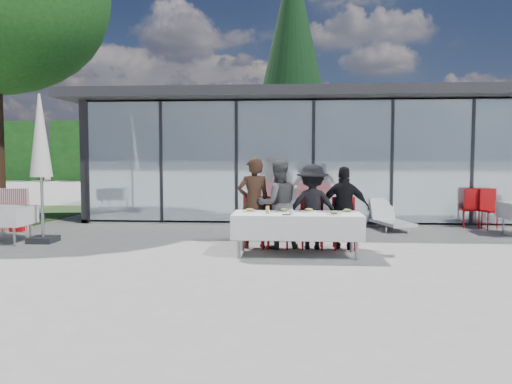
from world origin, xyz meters
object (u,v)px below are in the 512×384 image
spare_chair_a (490,207)px  juice_bottle (267,210)px  spare_table_left (8,216)px  conifer_tree (292,57)px  diner_chair_d (344,220)px  market_umbrella (40,145)px  plate_extra (334,213)px  folded_eyeglasses (286,215)px  lounger (389,218)px  plate_d (347,211)px  diner_b (278,204)px  diner_chair_a (254,219)px  plate_c (309,210)px  diner_chair_c (312,220)px  plate_a (250,211)px  diner_chair_b (278,220)px  diner_c (312,207)px  plate_b (284,211)px  dining_table (297,225)px  diner_d (344,208)px  spare_chair_b (471,206)px  diner_a (254,203)px

spare_chair_a → juice_bottle: bearing=-144.7°
spare_table_left → conifer_tree: 14.38m
diner_chair_d → market_umbrella: 6.21m
plate_extra → juice_bottle: bearing=177.0°
folded_eyeglasses → market_umbrella: 5.26m
plate_extra → market_umbrella: bearing=168.6°
lounger → conifer_tree: 11.29m
plate_d → diner_b: bearing=158.0°
diner_chair_a → plate_c: size_ratio=3.46×
diner_chair_c → conifer_tree: conifer_tree is taller
plate_a → plate_c: 1.06m
diner_chair_a → juice_bottle: size_ratio=7.11×
diner_chair_b → spare_chair_a: bearing=28.9°
diner_c → conifer_tree: bearing=-88.2°
diner_chair_d → plate_b: diner_chair_d is taller
plate_a → conifer_tree: (0.76, 12.73, 5.21)m
plate_d → market_umbrella: market_umbrella is taller
dining_table → diner_chair_b: bearing=115.5°
conifer_tree → plate_a: bearing=-93.4°
diner_chair_d → plate_d: diner_chair_d is taller
diner_b → juice_bottle: (-0.16, -0.80, -0.02)m
diner_d → plate_a: size_ratio=5.54×
plate_extra → spare_table_left: plate_extra is taller
diner_c → spare_table_left: size_ratio=1.86×
diner_b → folded_eyeglasses: size_ratio=11.99×
juice_bottle → spare_chair_b: size_ratio=0.14×
diner_b → diner_chair_c: 0.72m
diner_chair_c → diner_b: bearing=-172.0°
plate_d → lounger: (1.37, 3.24, -0.52)m
diner_c → plate_b: (-0.53, -0.53, -0.03)m
diner_chair_c → plate_a: diner_chair_c is taller
diner_b → plate_b: (0.12, -0.53, -0.07)m
diner_chair_c → juice_bottle: 1.24m
dining_table → plate_b: (-0.23, 0.13, 0.24)m
plate_a → diner_chair_c: bearing=29.1°
conifer_tree → diner_b: bearing=-91.3°
diner_a → diner_chair_d: size_ratio=1.77×
dining_table → plate_d: bearing=9.7°
dining_table → diner_d: diner_d is taller
diner_b → spare_table_left: bearing=-18.2°
spare_chair_b → diner_chair_a: bearing=-149.7°
folded_eyeglasses → conifer_tree: size_ratio=0.01×
diner_chair_c → market_umbrella: 5.62m
plate_a → plate_extra: 1.51m
diner_chair_c → folded_eyeglasses: 1.20m
diner_chair_d → spare_chair_a: (3.78, 2.78, 0.00)m
diner_chair_b → market_umbrella: bearing=177.5°
diner_a → diner_chair_c: size_ratio=1.77×
folded_eyeglasses → spare_table_left: folded_eyeglasses is taller
plate_d → plate_c: bearing=174.6°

